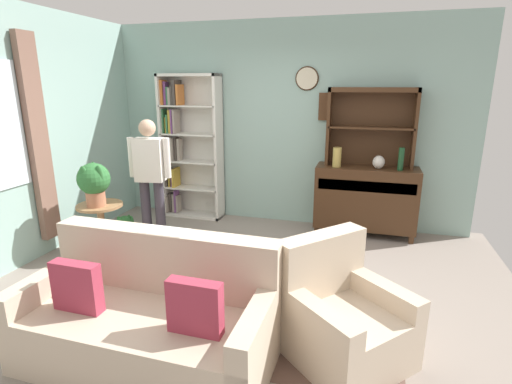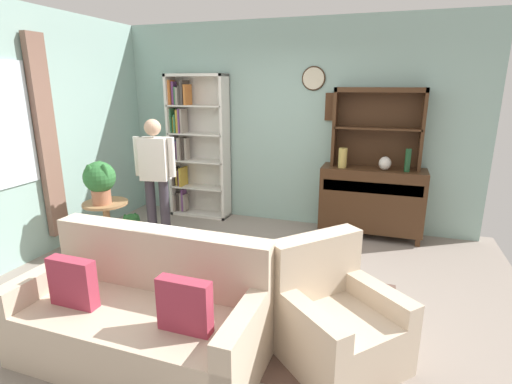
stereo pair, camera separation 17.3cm
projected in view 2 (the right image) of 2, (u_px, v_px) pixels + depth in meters
ground_plane at (240, 289)px, 3.89m from camera, size 5.40×4.60×0.02m
wall_back at (293, 125)px, 5.46m from camera, size 5.00×0.09×2.80m
wall_left at (20, 137)px, 4.24m from camera, size 0.16×4.20×2.80m
area_rug at (249, 307)px, 3.55m from camera, size 2.54×1.70×0.01m
bookshelf at (194, 145)px, 5.83m from camera, size 0.90×0.30×2.10m
sideboard at (371, 199)px, 5.11m from camera, size 1.30×0.45×0.92m
sideboard_hutch at (378, 117)px, 4.93m from camera, size 1.10×0.26×1.00m
vase_tall at (343, 158)px, 5.01m from camera, size 0.11×0.11×0.25m
vase_round at (385, 163)px, 4.87m from camera, size 0.15×0.15×0.17m
bottle_wine at (408, 160)px, 4.76m from camera, size 0.07×0.07×0.29m
couch_floral at (144, 317)px, 2.87m from camera, size 1.81×0.88×0.90m
armchair_floral at (335, 323)px, 2.84m from camera, size 1.08×1.08×0.88m
plant_stand at (107, 221)px, 4.69m from camera, size 0.52×0.52×0.61m
potted_plant_large at (100, 179)px, 4.49m from camera, size 0.36×0.36×0.50m
potted_plant_small at (132, 223)px, 5.15m from camera, size 0.23×0.23×0.32m
person_reading at (156, 173)px, 4.81m from camera, size 0.53×0.25×1.56m
coffee_table at (221, 274)px, 3.43m from camera, size 0.80×0.50×0.42m
book_stack at (233, 269)px, 3.29m from camera, size 0.21×0.15×0.08m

